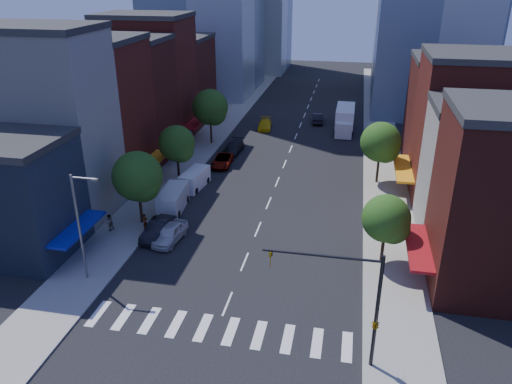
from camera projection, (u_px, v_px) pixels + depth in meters
ground at (227, 304)px, 37.55m from camera, size 220.00×220.00×0.00m
sidewalk_left at (212, 135)px, 75.54m from camera, size 5.00×120.00×0.15m
sidewalk_right at (381, 145)px, 71.09m from camera, size 5.00×120.00×0.15m
crosswalk at (217, 329)px, 34.86m from camera, size 19.00×3.00×0.01m
bldg_left_0 at (1, 199)px, 42.82m from camera, size 12.00×8.00×10.00m
bldg_left_1 at (46, 127)px, 48.34m from camera, size 12.00×8.00×18.00m
bldg_left_2 at (90, 114)px, 56.36m from camera, size 12.00×9.00×16.00m
bldg_left_3 at (123, 101)px, 64.17m from camera, size 12.00×8.00×15.00m
bldg_left_4 at (148, 80)px, 71.37m from camera, size 12.00×9.00×17.00m
bldg_left_5 at (172, 81)px, 80.69m from camera, size 12.00×10.00×13.00m
bldg_right_1 at (494, 177)px, 44.78m from camera, size 12.00×8.00×12.00m
bldg_right_2 at (476, 131)px, 52.22m from camera, size 12.00×10.00×15.00m
bldg_right_3 at (459, 115)px, 61.58m from camera, size 12.00×10.00×13.00m
traffic_signal at (367, 312)px, 30.05m from camera, size 7.24×2.24×8.00m
streetlight at (80, 221)px, 38.39m from camera, size 2.25×0.25×9.00m
tree_left_near at (139, 178)px, 47.35m from camera, size 4.80×4.80×7.30m
tree_left_mid at (178, 145)px, 57.34m from camera, size 4.20×4.20×6.65m
tree_left_far at (211, 109)px, 69.59m from camera, size 5.00×5.00×7.75m
tree_right_near at (388, 221)px, 40.85m from camera, size 4.00×4.00×6.20m
tree_right_far at (382, 144)px, 56.68m from camera, size 4.60×4.60×7.20m
parked_car_front at (170, 233)px, 45.89m from camera, size 2.44×4.91×1.61m
parked_car_second at (158, 229)px, 46.62m from camera, size 2.06×5.03×1.62m
parked_car_third at (222, 161)px, 63.58m from camera, size 2.54×5.03×1.36m
parked_car_rear at (233, 148)px, 67.98m from camera, size 2.40×5.27×1.49m
cargo_van_near at (173, 200)px, 51.69m from camera, size 2.56×5.50×2.28m
cargo_van_far at (194, 180)px, 57.06m from camera, size 2.49×4.97×2.03m
taxi at (265, 124)px, 78.30m from camera, size 2.53×5.07×1.42m
traffic_car_oncoming at (318, 118)px, 81.37m from camera, size 1.94×4.80×1.55m
traffic_car_far at (344, 116)px, 82.85m from camera, size 1.81×3.96×1.32m
box_truck at (345, 120)px, 76.85m from camera, size 2.85×9.02×3.63m
pedestrian_near at (145, 222)px, 47.60m from camera, size 0.47×0.64×1.62m
pedestrian_far at (109, 223)px, 47.44m from camera, size 0.90×0.99×1.67m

